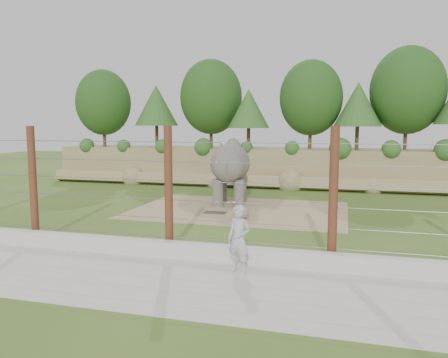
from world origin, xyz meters
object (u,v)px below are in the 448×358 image
(stone_ball, at_px, (242,212))
(barrier_fence, at_px, (169,190))
(elephant, at_px, (230,173))
(zookeeper, at_px, (239,239))

(stone_ball, xyz_separation_m, barrier_fence, (-1.09, -5.47, 1.68))
(elephant, distance_m, stone_ball, 4.04)
(barrier_fence, bearing_deg, elephant, 92.34)
(stone_ball, relative_size, barrier_fence, 0.03)
(stone_ball, bearing_deg, zookeeper, -77.59)
(stone_ball, distance_m, zookeeper, 7.00)
(zookeeper, bearing_deg, stone_ball, 123.38)
(elephant, relative_size, barrier_fence, 0.20)
(elephant, height_order, barrier_fence, barrier_fence)
(elephant, bearing_deg, barrier_fence, -97.05)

